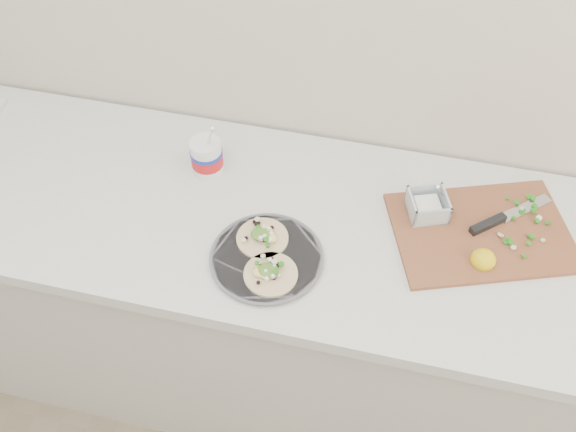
# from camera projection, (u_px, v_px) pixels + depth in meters

# --- Properties ---
(counter) EXTENTS (2.44, 0.66, 0.90)m
(counter) POSITION_uv_depth(u_px,v_px,m) (214.00, 293.00, 2.04)
(counter) COLOR silver
(counter) RESTS_ON ground
(taco_plate) EXTENTS (0.28, 0.28, 0.04)m
(taco_plate) POSITION_uv_depth(u_px,v_px,m) (266.00, 256.00, 1.56)
(taco_plate) COLOR #59585E
(taco_plate) RESTS_ON counter
(tub) EXTENTS (0.09, 0.09, 0.20)m
(tub) POSITION_uv_depth(u_px,v_px,m) (207.00, 154.00, 1.72)
(tub) COLOR white
(tub) RESTS_ON counter
(cutboard) EXTENTS (0.52, 0.44, 0.07)m
(cutboard) POSITION_uv_depth(u_px,v_px,m) (478.00, 226.00, 1.62)
(cutboard) COLOR brown
(cutboard) RESTS_ON counter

